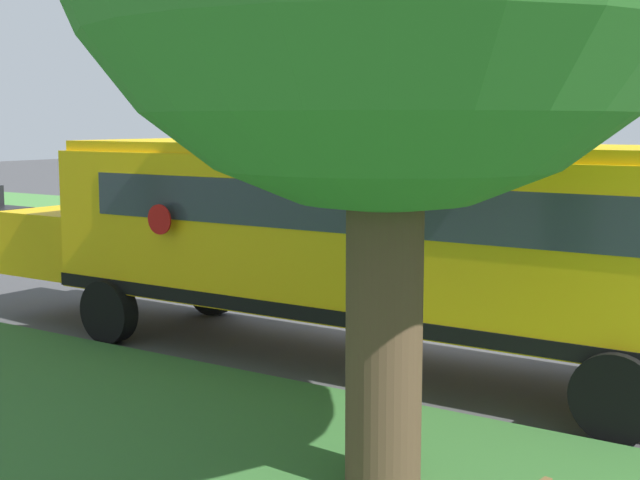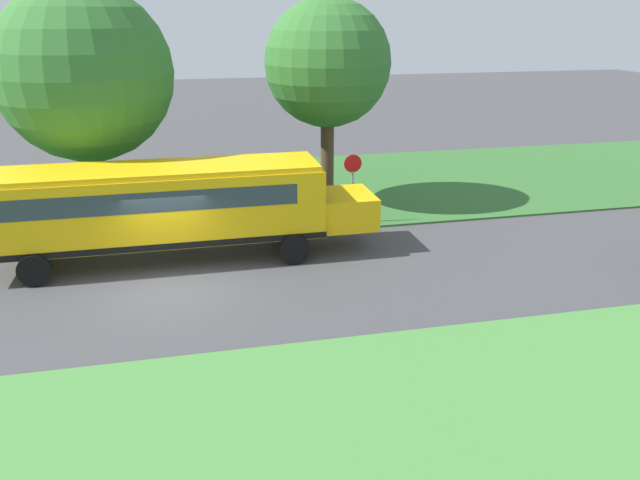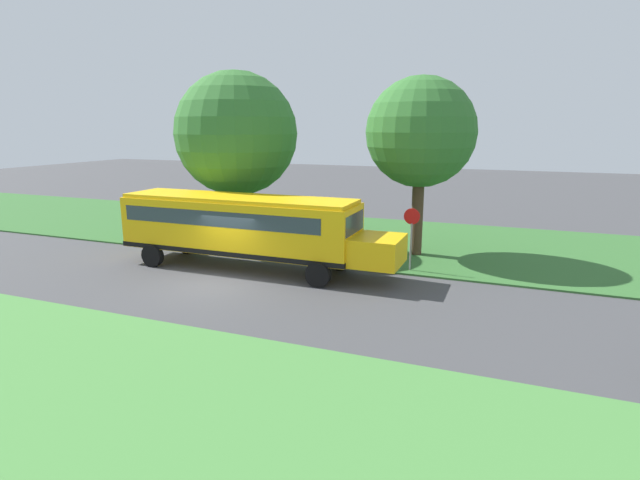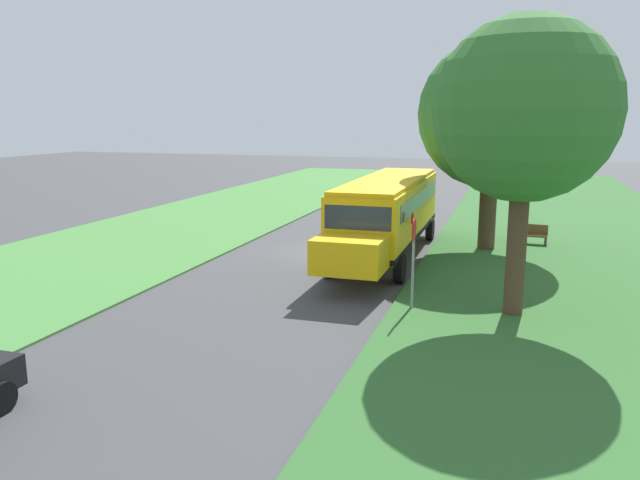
% 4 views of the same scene
% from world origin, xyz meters
% --- Properties ---
extents(ground_plane, '(120.00, 120.00, 0.00)m').
position_xyz_m(ground_plane, '(0.00, 0.00, 0.00)').
color(ground_plane, '#424244').
extents(grass_verge, '(12.00, 80.00, 0.08)m').
position_xyz_m(grass_verge, '(-10.00, 0.00, 0.04)').
color(grass_verge, '#33662D').
rests_on(grass_verge, ground).
extents(school_bus, '(2.84, 12.42, 3.16)m').
position_xyz_m(school_bus, '(-2.47, 0.04, 1.92)').
color(school_bus, yellow).
rests_on(school_bus, ground).
extents(oak_tree_beside_bus, '(6.14, 6.14, 8.78)m').
position_xyz_m(oak_tree_beside_bus, '(-6.36, -2.37, 5.77)').
color(oak_tree_beside_bus, '#4C3826').
rests_on(oak_tree_beside_bus, ground).
extents(oak_tree_roadside_mid, '(5.03, 5.03, 8.33)m').
position_xyz_m(oak_tree_roadside_mid, '(-7.45, 6.49, 5.74)').
color(oak_tree_roadside_mid, '#4C3826').
rests_on(oak_tree_roadside_mid, ground).
extents(stop_sign, '(0.08, 0.68, 2.74)m').
position_xyz_m(stop_sign, '(-4.60, 6.83, 1.74)').
color(stop_sign, gray).
rests_on(stop_sign, ground).
extents(park_bench, '(1.65, 0.67, 0.92)m').
position_xyz_m(park_bench, '(-8.04, -4.16, 0.47)').
color(park_bench, brown).
rests_on(park_bench, ground).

